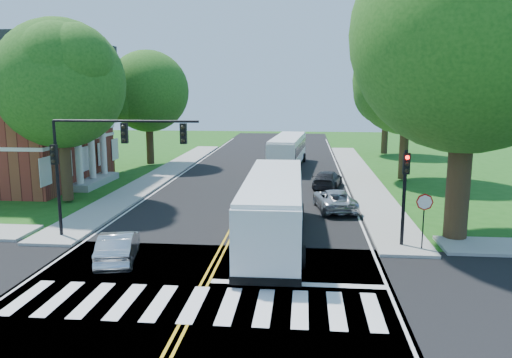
# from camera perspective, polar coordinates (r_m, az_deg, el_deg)

# --- Properties ---
(ground) EXTENTS (140.00, 140.00, 0.00)m
(ground) POSITION_cam_1_polar(r_m,az_deg,el_deg) (18.08, -6.75, -13.39)
(ground) COLOR #194E13
(ground) RESTS_ON ground
(road) EXTENTS (14.00, 96.00, 0.01)m
(road) POSITION_cam_1_polar(r_m,az_deg,el_deg) (35.11, -0.54, -1.61)
(road) COLOR black
(road) RESTS_ON ground
(cross_road) EXTENTS (60.00, 12.00, 0.01)m
(cross_road) POSITION_cam_1_polar(r_m,az_deg,el_deg) (18.07, -6.75, -13.37)
(cross_road) COLOR black
(cross_road) RESTS_ON ground
(center_line) EXTENTS (0.36, 70.00, 0.01)m
(center_line) POSITION_cam_1_polar(r_m,az_deg,el_deg) (39.01, 0.09, -0.40)
(center_line) COLOR gold
(center_line) RESTS_ON road
(edge_line_w) EXTENTS (0.12, 70.00, 0.01)m
(edge_line_w) POSITION_cam_1_polar(r_m,az_deg,el_deg) (40.22, -9.60, -0.22)
(edge_line_w) COLOR silver
(edge_line_w) RESTS_ON road
(edge_line_e) EXTENTS (0.12, 70.00, 0.01)m
(edge_line_e) POSITION_cam_1_polar(r_m,az_deg,el_deg) (38.97, 10.09, -0.57)
(edge_line_e) COLOR silver
(edge_line_e) RESTS_ON road
(crosswalk) EXTENTS (12.60, 3.00, 0.01)m
(crosswalk) POSITION_cam_1_polar(r_m,az_deg,el_deg) (17.62, -7.10, -13.99)
(crosswalk) COLOR silver
(crosswalk) RESTS_ON road
(stop_bar) EXTENTS (6.60, 0.40, 0.01)m
(stop_bar) POSITION_cam_1_polar(r_m,az_deg,el_deg) (19.17, 4.81, -11.88)
(stop_bar) COLOR silver
(stop_bar) RESTS_ON road
(sidewalk_nw) EXTENTS (2.60, 40.00, 0.15)m
(sidewalk_nw) POSITION_cam_1_polar(r_m,az_deg,el_deg) (43.45, -10.49, 0.61)
(sidewalk_nw) COLOR gray
(sidewalk_nw) RESTS_ON ground
(sidewalk_ne) EXTENTS (2.60, 40.00, 0.15)m
(sidewalk_ne) POSITION_cam_1_polar(r_m,az_deg,el_deg) (42.04, 11.82, 0.24)
(sidewalk_ne) COLOR gray
(sidewalk_ne) RESTS_ON ground
(tree_ne_big) EXTENTS (10.80, 10.80, 14.91)m
(tree_ne_big) POSITION_cam_1_polar(r_m,az_deg,el_deg) (25.37, 23.19, 14.87)
(tree_ne_big) COLOR #332314
(tree_ne_big) RESTS_ON ground
(tree_west_near) EXTENTS (8.00, 8.00, 11.40)m
(tree_west_near) POSITION_cam_1_polar(r_m,az_deg,el_deg) (33.75, -21.46, 10.07)
(tree_west_near) COLOR #332314
(tree_west_near) RESTS_ON ground
(tree_west_far) EXTENTS (7.60, 7.60, 10.67)m
(tree_west_far) POSITION_cam_1_polar(r_m,az_deg,el_deg) (48.43, -12.24, 9.76)
(tree_west_far) COLOR #332314
(tree_west_far) RESTS_ON ground
(tree_east_mid) EXTENTS (8.40, 8.40, 11.93)m
(tree_east_mid) POSITION_cam_1_polar(r_m,az_deg,el_deg) (40.93, 16.91, 10.71)
(tree_east_mid) COLOR #332314
(tree_east_mid) RESTS_ON ground
(tree_east_far) EXTENTS (7.20, 7.20, 10.34)m
(tree_east_far) POSITION_cam_1_polar(r_m,az_deg,el_deg) (56.86, 14.71, 9.56)
(tree_east_far) COLOR #332314
(tree_east_far) RESTS_ON ground
(signal_nw) EXTENTS (7.15, 0.46, 5.66)m
(signal_nw) POSITION_cam_1_polar(r_m,az_deg,el_deg) (24.67, -17.17, 3.17)
(signal_nw) COLOR black
(signal_nw) RESTS_ON ground
(signal_ne) EXTENTS (0.30, 0.46, 4.40)m
(signal_ne) POSITION_cam_1_polar(r_m,az_deg,el_deg) (23.45, 16.65, -0.66)
(signal_ne) COLOR black
(signal_ne) RESTS_ON ground
(stop_sign) EXTENTS (0.76, 0.08, 2.53)m
(stop_sign) POSITION_cam_1_polar(r_m,az_deg,el_deg) (23.36, 18.67, -3.14)
(stop_sign) COLOR black
(stop_sign) RESTS_ON ground
(bus_lead) EXTENTS (3.08, 12.17, 3.14)m
(bus_lead) POSITION_cam_1_polar(r_m,az_deg,el_deg) (23.78, 2.01, -3.27)
(bus_lead) COLOR silver
(bus_lead) RESTS_ON road
(bus_follow) EXTENTS (3.36, 11.37, 2.90)m
(bus_follow) POSITION_cam_1_polar(r_m,az_deg,el_deg) (46.44, 3.65, 3.21)
(bus_follow) COLOR silver
(bus_follow) RESTS_ON road
(hatchback) EXTENTS (2.26, 4.22, 1.32)m
(hatchback) POSITION_cam_1_polar(r_m,az_deg,el_deg) (22.00, -15.46, -7.47)
(hatchback) COLOR #ABAEB2
(hatchback) RESTS_ON road
(suv) EXTENTS (2.71, 4.82, 1.27)m
(suv) POSITION_cam_1_polar(r_m,az_deg,el_deg) (30.44, 8.97, -2.35)
(suv) COLOR #AEB0B5
(suv) RESTS_ON road
(dark_sedan) EXTENTS (2.60, 4.59, 1.25)m
(dark_sedan) POSITION_cam_1_polar(r_m,az_deg,el_deg) (37.21, 8.17, -0.05)
(dark_sedan) COLOR black
(dark_sedan) RESTS_ON road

